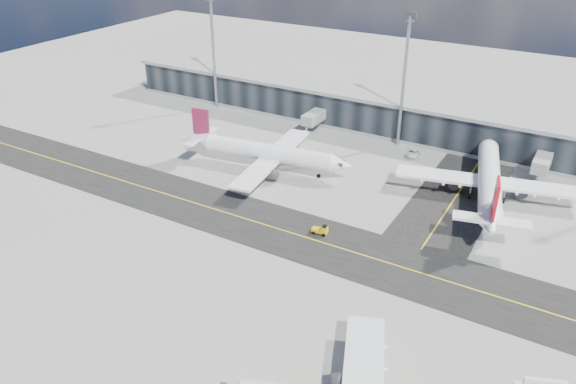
# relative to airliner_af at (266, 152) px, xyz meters

# --- Properties ---
(ground) EXTENTS (300.00, 300.00, 0.00)m
(ground) POSITION_rel_airliner_af_xyz_m (18.90, -22.93, -3.54)
(ground) COLOR gray
(ground) RESTS_ON ground
(taxiway_lanes) EXTENTS (180.00, 63.00, 0.03)m
(taxiway_lanes) POSITION_rel_airliner_af_xyz_m (22.81, -12.19, -3.53)
(taxiway_lanes) COLOR black
(taxiway_lanes) RESTS_ON ground
(terminal_concourse) EXTENTS (152.00, 19.80, 8.80)m
(terminal_concourse) POSITION_rel_airliner_af_xyz_m (18.94, 32.00, 0.55)
(terminal_concourse) COLOR black
(terminal_concourse) RESTS_ON ground
(floodlight_masts) EXTENTS (102.50, 0.70, 28.90)m
(floodlight_masts) POSITION_rel_airliner_af_xyz_m (18.90, 25.07, 12.07)
(floodlight_masts) COLOR gray
(floodlight_masts) RESTS_ON ground
(airliner_af) EXTENTS (36.16, 30.93, 10.71)m
(airliner_af) POSITION_rel_airliner_af_xyz_m (0.00, 0.00, 0.00)
(airliner_af) COLOR white
(airliner_af) RESTS_ON ground
(airliner_redtail) EXTENTS (33.46, 38.95, 11.63)m
(airliner_redtail) POSITION_rel_airliner_af_xyz_m (41.92, 8.88, 0.30)
(airliner_redtail) COLOR white
(airliner_redtail) RESTS_ON ground
(baggage_tug) EXTENTS (2.75, 1.64, 1.64)m
(baggage_tug) POSITION_rel_airliner_af_xyz_m (21.19, -16.79, -2.72)
(baggage_tug) COLOR gold
(baggage_tug) RESTS_ON ground
(service_van) EXTENTS (2.37, 4.89, 1.34)m
(service_van) POSITION_rel_airliner_af_xyz_m (23.94, 21.07, -2.87)
(service_van) COLOR white
(service_van) RESTS_ON ground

